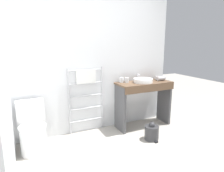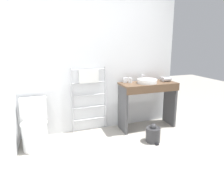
{
  "view_description": "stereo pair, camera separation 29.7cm",
  "coord_description": "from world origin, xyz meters",
  "px_view_note": "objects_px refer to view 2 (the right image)",
  "views": [
    {
      "loc": [
        -1.22,
        -1.74,
        1.56
      ],
      "look_at": [
        0.02,
        0.89,
        0.92
      ],
      "focal_mm": 32.0,
      "sensor_mm": 36.0,
      "label": 1
    },
    {
      "loc": [
        -0.94,
        -1.85,
        1.56
      ],
      "look_at": [
        0.02,
        0.89,
        0.92
      ],
      "focal_mm": 32.0,
      "sensor_mm": 36.0,
      "label": 2
    }
  ],
  "objects_px": {
    "towel_radiator": "(89,86)",
    "cup_near_edge": "(130,80)",
    "toilet": "(35,127)",
    "sink_basin": "(147,81)",
    "cup_near_wall": "(125,80)",
    "hair_dryer": "(167,79)",
    "trash_bin": "(153,134)"
  },
  "relations": [
    {
      "from": "cup_near_wall",
      "to": "cup_near_edge",
      "type": "relative_size",
      "value": 1.0
    },
    {
      "from": "cup_near_wall",
      "to": "trash_bin",
      "type": "xyz_separation_m",
      "value": [
        0.2,
        -0.68,
        -0.77
      ]
    },
    {
      "from": "towel_radiator",
      "to": "cup_near_edge",
      "type": "relative_size",
      "value": 12.51
    },
    {
      "from": "sink_basin",
      "to": "trash_bin",
      "type": "distance_m",
      "value": 0.92
    },
    {
      "from": "sink_basin",
      "to": "cup_near_edge",
      "type": "distance_m",
      "value": 0.3
    },
    {
      "from": "toilet",
      "to": "hair_dryer",
      "type": "xyz_separation_m",
      "value": [
        2.33,
        0.06,
        0.58
      ]
    },
    {
      "from": "cup_near_wall",
      "to": "hair_dryer",
      "type": "height_order",
      "value": "cup_near_wall"
    },
    {
      "from": "sink_basin",
      "to": "trash_bin",
      "type": "height_order",
      "value": "sink_basin"
    },
    {
      "from": "trash_bin",
      "to": "cup_near_wall",
      "type": "bearing_deg",
      "value": 106.61
    },
    {
      "from": "sink_basin",
      "to": "trash_bin",
      "type": "relative_size",
      "value": 1.15
    },
    {
      "from": "toilet",
      "to": "trash_bin",
      "type": "distance_m",
      "value": 1.84
    },
    {
      "from": "cup_near_edge",
      "to": "trash_bin",
      "type": "distance_m",
      "value": 1.0
    },
    {
      "from": "hair_dryer",
      "to": "cup_near_edge",
      "type": "bearing_deg",
      "value": 172.08
    },
    {
      "from": "towel_radiator",
      "to": "cup_near_edge",
      "type": "height_order",
      "value": "towel_radiator"
    },
    {
      "from": "towel_radiator",
      "to": "hair_dryer",
      "type": "distance_m",
      "value": 1.43
    },
    {
      "from": "sink_basin",
      "to": "hair_dryer",
      "type": "xyz_separation_m",
      "value": [
        0.42,
        0.02,
        0.0
      ]
    },
    {
      "from": "toilet",
      "to": "cup_near_edge",
      "type": "bearing_deg",
      "value": 5.27
    },
    {
      "from": "sink_basin",
      "to": "cup_near_edge",
      "type": "height_order",
      "value": "cup_near_edge"
    },
    {
      "from": "cup_near_edge",
      "to": "hair_dryer",
      "type": "height_order",
      "value": "cup_near_edge"
    },
    {
      "from": "toilet",
      "to": "towel_radiator",
      "type": "height_order",
      "value": "towel_radiator"
    },
    {
      "from": "toilet",
      "to": "cup_near_wall",
      "type": "height_order",
      "value": "cup_near_wall"
    },
    {
      "from": "toilet",
      "to": "trash_bin",
      "type": "bearing_deg",
      "value": -14.89
    },
    {
      "from": "toilet",
      "to": "cup_near_wall",
      "type": "bearing_deg",
      "value": 7.65
    },
    {
      "from": "toilet",
      "to": "sink_basin",
      "type": "distance_m",
      "value": 2.0
    },
    {
      "from": "cup_near_wall",
      "to": "towel_radiator",
      "type": "bearing_deg",
      "value": 174.59
    },
    {
      "from": "towel_radiator",
      "to": "cup_near_edge",
      "type": "xyz_separation_m",
      "value": [
        0.73,
        -0.12,
        0.08
      ]
    },
    {
      "from": "toilet",
      "to": "towel_radiator",
      "type": "relative_size",
      "value": 0.63
    },
    {
      "from": "towel_radiator",
      "to": "cup_near_wall",
      "type": "height_order",
      "value": "towel_radiator"
    },
    {
      "from": "cup_near_edge",
      "to": "sink_basin",
      "type": "bearing_deg",
      "value": -23.03
    },
    {
      "from": "sink_basin",
      "to": "cup_near_edge",
      "type": "xyz_separation_m",
      "value": [
        -0.27,
        0.12,
        0.01
      ]
    },
    {
      "from": "cup_near_wall",
      "to": "hair_dryer",
      "type": "relative_size",
      "value": 0.46
    },
    {
      "from": "towel_radiator",
      "to": "trash_bin",
      "type": "relative_size",
      "value": 3.79
    }
  ]
}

